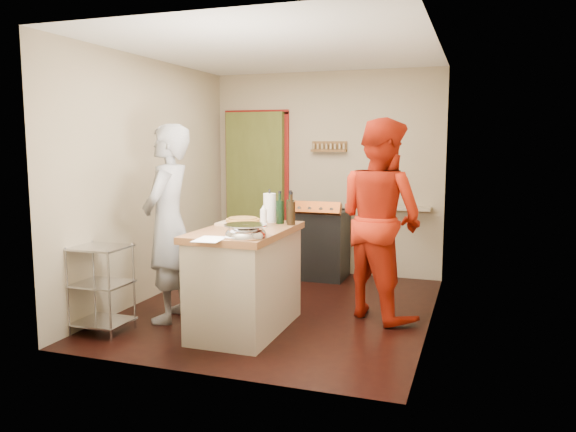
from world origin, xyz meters
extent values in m
plane|color=black|center=(0.00, 0.00, 0.00)|extent=(3.50, 3.50, 0.00)
cube|color=tan|center=(0.00, 1.75, 1.30)|extent=(3.00, 0.04, 2.60)
cube|color=#565B23|center=(-0.95, 1.80, 1.05)|extent=(0.80, 0.40, 2.10)
cube|color=maroon|center=(-1.37, 1.73, 1.05)|extent=(0.06, 0.06, 2.10)
cube|color=maroon|center=(-0.53, 1.73, 1.05)|extent=(0.06, 0.06, 2.10)
cube|color=maroon|center=(-0.95, 1.73, 2.10)|extent=(0.90, 0.06, 0.06)
cube|color=brown|center=(0.05, 1.70, 1.60)|extent=(0.46, 0.09, 0.03)
cube|color=brown|center=(0.05, 1.74, 1.66)|extent=(0.46, 0.02, 0.12)
cube|color=olive|center=(0.05, 1.70, 1.66)|extent=(0.42, 0.04, 0.07)
cube|color=tan|center=(0.95, 1.65, 0.90)|extent=(0.80, 0.18, 0.04)
cube|color=black|center=(0.75, 1.65, 1.02)|extent=(0.10, 0.14, 0.22)
cube|color=tan|center=(-1.50, 0.00, 1.30)|extent=(0.04, 3.50, 2.60)
cube|color=tan|center=(1.50, 0.00, 1.30)|extent=(0.04, 3.50, 2.60)
cube|color=white|center=(0.00, 0.00, 2.61)|extent=(3.00, 3.50, 0.02)
cube|color=black|center=(0.05, 1.43, 0.40)|extent=(0.60, 0.55, 0.80)
cube|color=black|center=(0.05, 1.43, 0.83)|extent=(0.60, 0.55, 0.06)
cube|color=brown|center=(0.05, 1.15, 0.92)|extent=(0.60, 0.15, 0.17)
cylinder|color=black|center=(-0.10, 1.56, 0.91)|extent=(0.26, 0.26, 0.05)
cylinder|color=silver|center=(-1.50, -1.38, 0.40)|extent=(0.02, 0.02, 0.80)
cylinder|color=silver|center=(-1.06, -1.38, 0.40)|extent=(0.02, 0.02, 0.80)
cylinder|color=silver|center=(-1.50, -1.02, 0.40)|extent=(0.02, 0.02, 0.80)
cylinder|color=silver|center=(-1.06, -1.02, 0.40)|extent=(0.02, 0.02, 0.80)
cube|color=silver|center=(-1.28, -1.20, 0.10)|extent=(0.48, 0.40, 0.02)
cube|color=silver|center=(-1.28, -1.20, 0.45)|extent=(0.48, 0.40, 0.02)
cube|color=silver|center=(-1.28, -1.20, 0.78)|extent=(0.48, 0.40, 0.02)
cube|color=#BAAE9E|center=(-0.08, -0.71, 0.44)|extent=(0.67, 1.18, 0.88)
cube|color=#8F5C36|center=(-0.08, -0.71, 0.91)|extent=(0.73, 1.24, 0.06)
cube|color=#E7BC8D|center=(-0.22, -0.45, 0.95)|extent=(0.40, 0.40, 0.02)
cylinder|color=#BD8E3B|center=(-0.22, -0.45, 0.97)|extent=(0.32, 0.32, 0.02)
ellipsoid|color=silver|center=(0.12, -1.16, 0.99)|extent=(0.35, 0.35, 0.11)
cylinder|color=white|center=(-0.02, -0.26, 1.08)|extent=(0.12, 0.12, 0.28)
cylinder|color=silver|center=(0.05, -0.60, 1.02)|extent=(0.06, 0.06, 0.17)
cube|color=white|center=(-0.12, -1.33, 0.94)|extent=(0.24, 0.32, 0.00)
cylinder|color=black|center=(0.18, -0.23, 1.09)|extent=(0.08, 0.08, 0.31)
cylinder|color=black|center=(0.24, -0.36, 1.09)|extent=(0.08, 0.08, 0.31)
cylinder|color=black|center=(0.11, -0.32, 1.09)|extent=(0.08, 0.08, 0.31)
imported|color=#A1A1A5|center=(-0.90, -0.66, 0.94)|extent=(0.55, 0.74, 1.88)
imported|color=#B0200B|center=(1.00, 0.09, 0.97)|extent=(1.19, 1.14, 1.94)
camera|label=1|loc=(1.90, -5.29, 1.71)|focal=35.00mm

